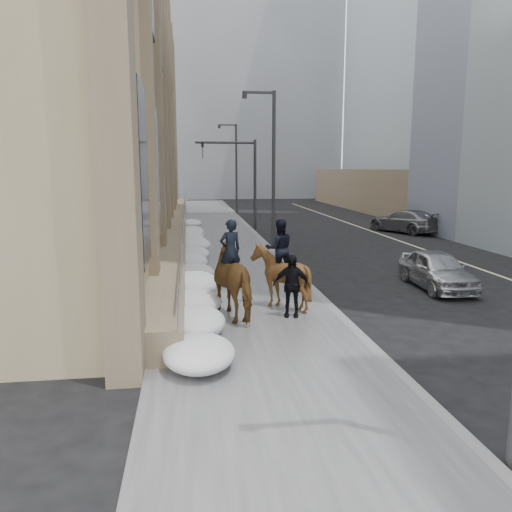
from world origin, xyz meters
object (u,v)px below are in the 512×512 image
(mounted_horse_right, at_px, (280,272))
(pedestrian, at_px, (291,286))
(mounted_horse_left, at_px, (238,278))
(car_silver, at_px, (437,270))
(car_grey, at_px, (405,221))

(mounted_horse_right, relative_size, pedestrian, 1.49)
(mounted_horse_right, xyz_separation_m, pedestrian, (0.14, -0.95, -0.19))
(mounted_horse_left, relative_size, pedestrian, 1.54)
(car_silver, relative_size, car_grey, 0.77)
(mounted_horse_left, relative_size, car_grey, 0.52)
(mounted_horse_left, bearing_deg, pedestrian, 148.61)
(pedestrian, distance_m, car_grey, 20.78)
(car_silver, bearing_deg, mounted_horse_left, -157.02)
(mounted_horse_left, relative_size, mounted_horse_right, 1.03)
(car_grey, bearing_deg, pedestrian, 33.19)
(mounted_horse_right, bearing_deg, pedestrian, 96.05)
(mounted_horse_right, height_order, car_grey, mounted_horse_right)
(pedestrian, bearing_deg, car_grey, 72.47)
(mounted_horse_left, xyz_separation_m, car_grey, (12.62, 17.25, -0.46))
(mounted_horse_left, bearing_deg, car_silver, 179.51)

